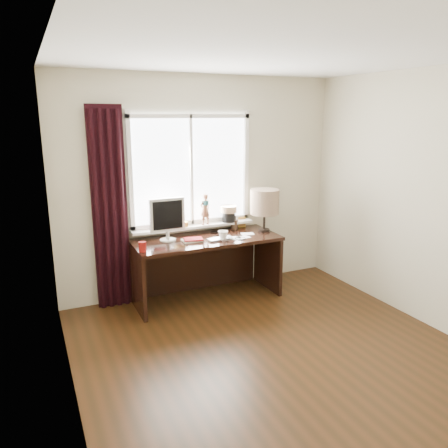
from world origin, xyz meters
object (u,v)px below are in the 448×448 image
red_cup (143,247)px  monitor (167,217)px  laptop (221,239)px  desk (204,256)px  mug (223,235)px  table_lamp (265,202)px

red_cup → monitor: monitor is taller
laptop → desk: (-0.12, 0.22, -0.26)m
laptop → red_cup: 0.93m
laptop → mug: 0.05m
desk → red_cup: bearing=-160.0°
red_cup → desk: bearing=20.0°
monitor → laptop: bearing=-21.1°
monitor → mug: bearing=-22.0°
laptop → monitor: size_ratio=0.62×
red_cup → mug: bearing=3.0°
laptop → table_lamp: bearing=5.0°
table_lamp → monitor: bearing=175.1°
table_lamp → desk: bearing=171.9°
red_cup → desk: red_cup is taller
mug → monitor: (-0.58, 0.23, 0.22)m
red_cup → desk: 0.90m
mug → red_cup: (-0.95, -0.05, -0.00)m
red_cup → desk: size_ratio=0.06×
laptop → table_lamp: size_ratio=0.58×
laptop → red_cup: (-0.92, -0.07, 0.04)m
desk → monitor: 0.68m
table_lamp → red_cup: bearing=-173.3°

